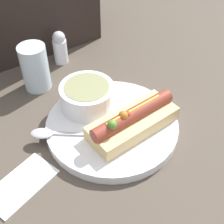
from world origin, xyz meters
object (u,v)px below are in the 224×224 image
at_px(hot_dog, 132,121).
at_px(drinking_glass, 35,68).
at_px(soup_bowl, 87,95).
at_px(spoon, 53,134).
at_px(salt_shaker, 60,47).

distance_m(hot_dog, drinking_glass, 0.26).
bearing_deg(soup_bowl, spoon, -159.34).
height_order(soup_bowl, spoon, soup_bowl).
distance_m(hot_dog, soup_bowl, 0.11).
xyz_separation_m(spoon, drinking_glass, (0.05, 0.18, 0.03)).
relative_size(hot_dog, salt_shaker, 2.14).
height_order(drinking_glass, salt_shaker, drinking_glass).
height_order(hot_dog, drinking_glass, drinking_glass).
xyz_separation_m(soup_bowl, salt_shaker, (0.04, 0.20, -0.00)).
xyz_separation_m(hot_dog, salt_shaker, (0.00, 0.31, 0.00)).
relative_size(hot_dog, drinking_glass, 1.71).
xyz_separation_m(spoon, salt_shaker, (0.14, 0.24, 0.02)).
bearing_deg(salt_shaker, hot_dog, -90.62).
bearing_deg(hot_dog, drinking_glass, 105.90).
bearing_deg(spoon, hot_dog, -170.31).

